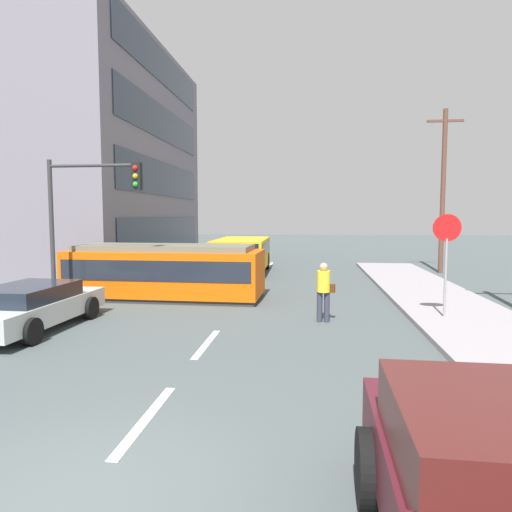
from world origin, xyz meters
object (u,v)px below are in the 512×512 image
Objects in this scene: utility_pole_mid at (443,188)px; city_bus at (242,253)px; stop_sign at (447,244)px; traffic_light_mast at (88,204)px; streetcar_tram at (166,271)px; parked_sedan_mid at (31,306)px; pedestrian_crossing at (324,289)px.

city_bus is at bearing -172.73° from utility_pole_mid.
traffic_light_mast is (-10.71, 0.56, 1.15)m from stop_sign.
utility_pole_mid is (10.28, 1.31, 3.35)m from city_bus.
streetcar_tram is at bearing -143.39° from utility_pole_mid.
traffic_light_mast is at bearing 84.32° from parked_sedan_mid.
traffic_light_mast is at bearing 177.00° from stop_sign.
city_bus is 13.03m from parked_sedan_mid.
pedestrian_crossing is 7.82m from parked_sedan_mid.
streetcar_tram is at bearing 163.09° from stop_sign.
utility_pole_mid reaches higher than traffic_light_mast.
streetcar_tram is 1.50× the size of parked_sedan_mid.
parked_sedan_mid is at bearing -135.46° from utility_pole_mid.
stop_sign reaches higher than parked_sedan_mid.
pedestrian_crossing is 0.58× the size of stop_sign.
utility_pole_mid is (6.41, 12.02, 3.43)m from pedestrian_crossing.
pedestrian_crossing reaches higher than parked_sedan_mid.
utility_pole_mid is at bearing 36.61° from streetcar_tram.
streetcar_tram is 1.17× the size of city_bus.
streetcar_tram is 7.75m from city_bus.
parked_sedan_mid is (-2.07, -4.91, -0.37)m from streetcar_tram.
utility_pole_mid reaches higher than streetcar_tram.
stop_sign is (10.98, 2.20, 1.57)m from parked_sedan_mid.
pedestrian_crossing is 3.63m from stop_sign.
utility_pole_mid is (3.03, 11.59, 2.18)m from stop_sign.
pedestrian_crossing is at bearing -29.56° from streetcar_tram.
traffic_light_mast reaches higher than stop_sign.
city_bus is 1.25× the size of traffic_light_mast.
stop_sign reaches higher than streetcar_tram.
streetcar_tram is 0.83× the size of utility_pole_mid.
city_bus is at bearing 73.34° from parked_sedan_mid.
city_bus reaches higher than parked_sedan_mid.
traffic_light_mast is at bearing -109.60° from city_bus.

